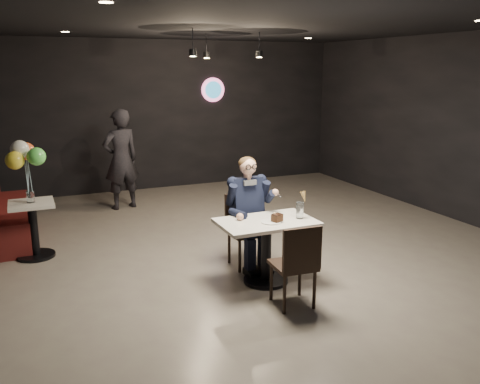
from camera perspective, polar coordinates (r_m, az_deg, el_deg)
name	(u,v)px	position (r m, az deg, el deg)	size (l,w,h in m)	color
floor	(275,255)	(6.90, 3.90, -7.03)	(9.00, 9.00, 0.00)	slate
wall_sign	(213,90)	(10.88, -3.06, 11.39)	(0.50, 0.06, 0.50)	pink
pendant_lights	(219,39)	(8.29, -2.35, 16.75)	(1.40, 1.20, 0.36)	black
main_table	(266,252)	(5.93, 2.95, -6.69)	(1.10, 0.70, 0.75)	silver
chair_far	(247,231)	(6.37, 0.77, -4.40)	(0.42, 0.46, 0.92)	black
chair_near	(293,263)	(5.38, 5.97, -7.98)	(0.42, 0.46, 0.92)	black
seated_man	(247,211)	(6.30, 0.77, -2.15)	(0.60, 0.80, 1.44)	black
dessert_plate	(271,222)	(5.74, 3.51, -3.37)	(0.23, 0.23, 0.01)	white
cake_slice	(277,218)	(5.74, 4.18, -2.94)	(0.11, 0.09, 0.08)	black
mint_leaf	(277,214)	(5.74, 4.16, -2.50)	(0.06, 0.04, 0.01)	green
sundae_glass	(300,210)	(5.91, 6.73, -2.05)	(0.09, 0.09, 0.19)	silver
wafer_cone	(304,197)	(5.89, 7.19, -0.56)	(0.07, 0.07, 0.14)	tan
booth_bench	(9,204)	(8.15, -24.55, -1.19)	(0.52, 2.07, 1.04)	#4C1010
side_table	(34,232)	(7.22, -22.12, -4.17)	(0.56, 0.56, 0.70)	silver
balloon_vase	(30,197)	(7.10, -22.47, -0.50)	(0.10, 0.10, 0.15)	silver
balloon_bunch	(27,165)	(7.02, -22.78, 2.84)	(0.42, 0.42, 0.69)	yellow
passerby	(121,159)	(9.17, -13.22, 3.58)	(0.64, 0.42, 1.77)	black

